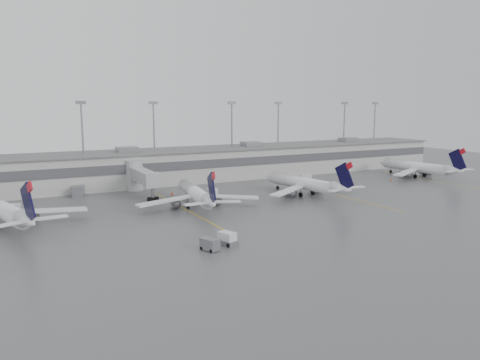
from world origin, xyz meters
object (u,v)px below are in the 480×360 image
jet_far_left (4,210)px  jet_far_right (419,167)px  baggage_tug (227,240)px  jet_mid_left (197,194)px  jet_mid_right (306,183)px

jet_far_left → jet_far_right: (101.92, 6.71, -0.06)m
jet_far_left → baggage_tug: (27.58, -25.08, -2.15)m
jet_mid_left → jet_mid_right: (25.66, -0.06, -0.01)m
jet_mid_right → jet_far_right: size_ratio=0.95×
jet_far_right → jet_mid_left: bearing=-177.3°
jet_mid_left → jet_far_right: (68.63, 6.98, 0.11)m
jet_far_right → baggage_tug: jet_far_right is taller
baggage_tug → jet_far_left: bearing=117.7°
jet_far_right → baggage_tug: (-74.33, -31.79, -2.09)m
jet_far_right → jet_far_left: bearing=-179.3°
jet_far_left → jet_mid_right: size_ratio=1.05×
jet_far_left → jet_far_right: 102.14m
jet_mid_right → jet_far_right: jet_far_right is taller
jet_mid_left → jet_far_right: bearing=14.7°
jet_mid_left → baggage_tug: 25.54m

